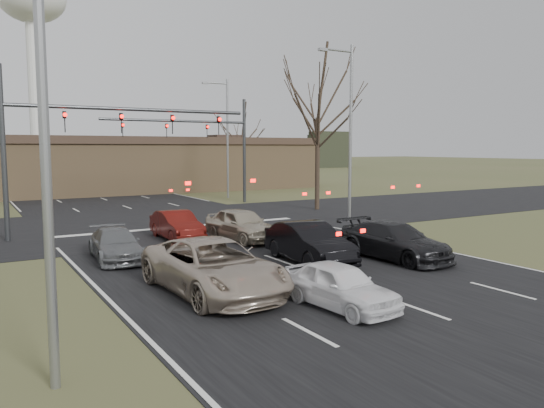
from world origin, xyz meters
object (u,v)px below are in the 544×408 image
Objects in this scene: mast_arm_far at (211,138)px; car_silver_suv at (213,267)px; building at (107,165)px; car_charcoal_sedan at (395,241)px; car_grey_ahead at (116,245)px; streetlight_right_near at (348,124)px; car_red_ahead at (177,225)px; car_white_sedan at (340,285)px; car_silver_ahead at (242,224)px; streetlight_right_far at (226,132)px; mast_arm_near at (78,131)px; water_tower at (32,9)px; streetlight_left at (53,70)px; car_black_hatch at (309,243)px.

mast_arm_far reaches higher than car_silver_suv.
car_charcoal_sedan is at bearing -86.90° from building.
car_charcoal_sedan is 10.69m from car_grey_ahead.
streetlight_right_near is at bearing 58.28° from car_charcoal_sedan.
car_red_ahead is at bearing 120.18° from car_charcoal_sedan.
car_white_sedan is 10.87m from car_silver_ahead.
mast_arm_far is at bearing -128.11° from streetlight_right_far.
mast_arm_near is 15.17m from mast_arm_far.
mast_arm_far is at bearing -89.89° from water_tower.
mast_arm_near reaches higher than car_red_ahead.
streetlight_left reaches higher than car_silver_ahead.
building is 35.83m from car_black_hatch.
streetlight_right_far is 2.26× the size of car_silver_ahead.
car_white_sedan is (2.31, -3.03, -0.18)m from car_silver_suv.
car_grey_ahead is (-14.09, -3.60, -4.99)m from streetlight_right_near.
water_tower reaches higher than car_white_sedan.
mast_arm_far is 1.11× the size of streetlight_right_near.
streetlight_right_near is 2.47× the size of car_red_ahead.
car_white_sedan is (-3.69, -40.83, -2.05)m from building.
building is 38.32m from car_silver_suv.
building is 32.49m from car_grey_ahead.
streetlight_left is at bearing -101.93° from mast_arm_near.
streetlight_left is at bearing -141.57° from streetlight_right_near.
building is 4.24× the size of streetlight_left.
water_tower is 10.99× the size of car_red_ahead.
building is at bearing 82.24° from car_silver_ahead.
car_silver_suv is at bearing -103.46° from car_red_ahead.
mast_arm_far is 2.44× the size of car_black_hatch.
streetlight_right_far reaches higher than car_red_ahead.
car_grey_ahead is at bearing 98.84° from car_silver_suv.
car_red_ahead is at bearing 113.28° from car_black_hatch.
car_charcoal_sedan is (-5.32, -25.93, -4.88)m from streetlight_right_far.
water_tower is at bearing 82.55° from car_silver_suv.
car_charcoal_sedan is 1.19× the size of car_grey_ahead.
streetlight_left is at bearing -135.00° from car_silver_ahead.
water_tower is 9.77× the size of car_black_hatch.
water_tower is at bearing 87.21° from building.
car_black_hatch is 1.11× the size of car_grey_ahead.
car_white_sedan is at bearing -55.36° from car_silver_suv.
car_grey_ahead is (-3.57, 9.23, -0.02)m from car_white_sedan.
car_red_ahead is (7.19, 13.56, -4.92)m from streetlight_left.
car_silver_suv is 1.17× the size of car_charcoal_sedan.
car_silver_ahead is at bearing 54.66° from car_silver_suv.
streetlight_right_far is (18.14, 31.00, 0.00)m from streetlight_left.
car_red_ahead is (-2.45, 7.32, -0.08)m from car_black_hatch.
car_charcoal_sedan is at bearing -15.47° from car_black_hatch.
building reaches higher than car_silver_suv.
mast_arm_near is at bearing 167.95° from streetlight_right_near.
car_charcoal_sedan is (12.82, 5.07, -4.88)m from streetlight_left.
streetlight_right_far is at bearing 51.89° from mast_arm_far.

